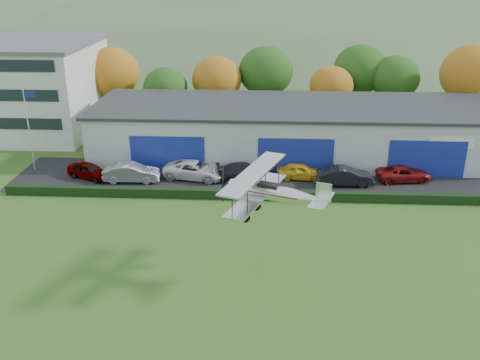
# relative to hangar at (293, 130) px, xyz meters

# --- Properties ---
(ground) EXTENTS (300.00, 300.00, 0.00)m
(ground) POSITION_rel_hangar_xyz_m (-5.00, -27.98, -2.66)
(ground) COLOR #3C6620
(ground) RESTS_ON ground
(apron) EXTENTS (48.00, 9.00, 0.05)m
(apron) POSITION_rel_hangar_xyz_m (-2.00, -6.98, -2.63)
(apron) COLOR black
(apron) RESTS_ON ground
(hedge) EXTENTS (46.00, 0.60, 0.80)m
(hedge) POSITION_rel_hangar_xyz_m (-2.00, -11.78, -2.26)
(hedge) COLOR black
(hedge) RESTS_ON ground
(hangar) EXTENTS (40.60, 12.60, 5.30)m
(hangar) POSITION_rel_hangar_xyz_m (0.00, 0.00, 0.00)
(hangar) COLOR #B2B7BC
(hangar) RESTS_ON ground
(office_block) EXTENTS (20.60, 15.60, 10.40)m
(office_block) POSITION_rel_hangar_xyz_m (-33.00, 7.02, 2.56)
(office_block) COLOR silver
(office_block) RESTS_ON ground
(flagpole) EXTENTS (1.05, 0.10, 8.00)m
(flagpole) POSITION_rel_hangar_xyz_m (-24.88, -5.98, 2.13)
(flagpole) COLOR silver
(flagpole) RESTS_ON ground
(tree_belt) EXTENTS (75.70, 13.22, 10.12)m
(tree_belt) POSITION_rel_hangar_xyz_m (-4.15, 12.64, 2.95)
(tree_belt) COLOR #3D2614
(tree_belt) RESTS_ON ground
(distant_hills) EXTENTS (430.00, 196.00, 56.00)m
(distant_hills) POSITION_rel_hangar_xyz_m (-9.38, 112.02, -15.70)
(distant_hills) COLOR #4C6642
(distant_hills) RESTS_ON ground
(car_0) EXTENTS (4.61, 3.32, 1.46)m
(car_0) POSITION_rel_hangar_xyz_m (-19.01, -7.88, -1.88)
(car_0) COLOR gray
(car_0) RESTS_ON apron
(car_1) EXTENTS (5.15, 1.99, 1.67)m
(car_1) POSITION_rel_hangar_xyz_m (-14.88, -8.44, -1.77)
(car_1) COLOR silver
(car_1) RESTS_ON apron
(car_2) EXTENTS (6.17, 3.72, 1.60)m
(car_2) POSITION_rel_hangar_xyz_m (-9.22, -7.36, -1.80)
(car_2) COLOR silver
(car_2) RESTS_ON apron
(car_3) EXTENTS (5.55, 3.16, 1.51)m
(car_3) POSITION_rel_hangar_xyz_m (-4.65, -7.34, -1.85)
(car_3) COLOR black
(car_3) RESTS_ON apron
(car_4) EXTENTS (4.49, 2.11, 1.48)m
(car_4) POSITION_rel_hangar_xyz_m (0.46, -7.02, -1.86)
(car_4) COLOR gold
(car_4) RESTS_ON apron
(car_5) EXTENTS (5.08, 1.99, 1.65)m
(car_5) POSITION_rel_hangar_xyz_m (4.35, -8.23, -1.78)
(car_5) COLOR black
(car_5) RESTS_ON apron
(car_6) EXTENTS (5.15, 2.88, 1.36)m
(car_6) POSITION_rel_hangar_xyz_m (9.86, -6.93, -1.93)
(car_6) COLOR maroon
(car_6) RESTS_ON apron
(biplane) EXTENTS (6.98, 7.86, 2.97)m
(biplane) POSITION_rel_hangar_xyz_m (-2.44, -23.33, 3.10)
(biplane) COLOR silver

